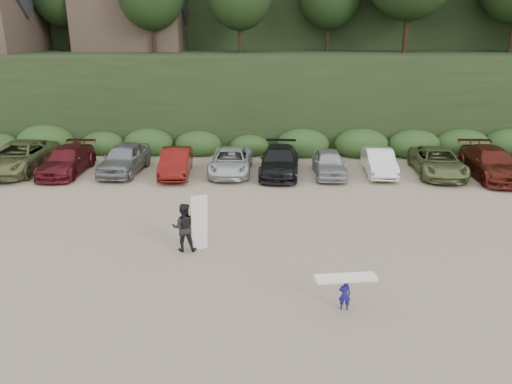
{
  "coord_description": "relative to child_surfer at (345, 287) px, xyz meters",
  "views": [
    {
      "loc": [
        -0.96,
        -16.68,
        7.91
      ],
      "look_at": [
        -1.67,
        3.0,
        1.3
      ],
      "focal_mm": 35.0,
      "sensor_mm": 36.0,
      "label": 1
    }
  ],
  "objects": [
    {
      "name": "child_surfer",
      "position": [
        0.0,
        0.0,
        0.0
      ],
      "size": [
        1.83,
        0.75,
        1.06
      ],
      "color": "navy",
      "rests_on": "ground"
    },
    {
      "name": "ground",
      "position": [
        -1.15,
        3.84,
        -0.72
      ],
      "size": [
        120.0,
        120.0,
        0.0
      ],
      "primitive_type": "plane",
      "color": "tan",
      "rests_on": "ground"
    },
    {
      "name": "parked_cars",
      "position": [
        -3.46,
        13.88,
        0.03
      ],
      "size": [
        39.3,
        5.95,
        1.64
      ],
      "color": "#BBBBC0",
      "rests_on": "ground"
    },
    {
      "name": "adult_surfer",
      "position": [
        -5.3,
        3.86,
        0.21
      ],
      "size": [
        1.36,
        0.75,
        2.16
      ],
      "color": "black",
      "rests_on": "ground"
    }
  ]
}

